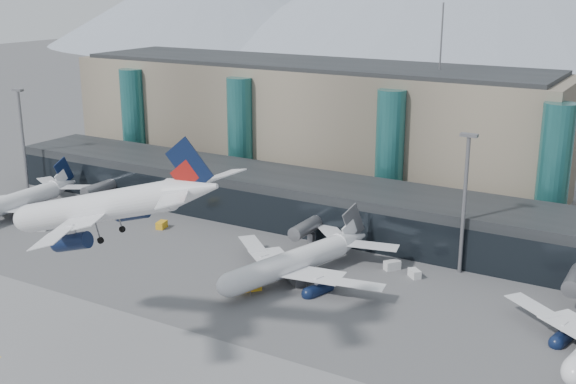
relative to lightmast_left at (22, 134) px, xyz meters
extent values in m
plane|color=#515154|center=(80.00, -45.00, -14.42)|extent=(900.00, 900.00, 0.00)
cube|color=black|center=(80.00, 13.00, -9.42)|extent=(170.00, 18.00, 10.00)
cube|color=black|center=(80.00, 4.10, -10.42)|extent=(170.00, 0.40, 8.00)
cylinder|color=slate|center=(25.00, 2.00, -10.22)|extent=(2.80, 14.00, 2.80)
cube|color=slate|center=(25.00, 2.00, -13.22)|extent=(1.20, 1.20, 2.40)
cylinder|color=slate|center=(80.00, 2.00, -10.22)|extent=(2.80, 14.00, 2.80)
cube|color=slate|center=(80.00, 2.00, -13.22)|extent=(1.20, 1.20, 2.40)
cube|color=slate|center=(130.00, 2.00, -13.22)|extent=(1.20, 1.20, 2.40)
cube|color=gray|center=(55.00, 45.00, 0.58)|extent=(130.00, 30.00, 30.00)
cube|color=black|center=(55.00, 45.00, 16.08)|extent=(123.50, 28.00, 1.00)
cylinder|color=#246666|center=(10.00, 29.00, -0.42)|extent=(6.40, 6.40, 28.00)
cylinder|color=#246666|center=(45.00, 29.00, -0.42)|extent=(6.40, 6.40, 28.00)
cylinder|color=#246666|center=(85.00, 29.00, -0.42)|extent=(6.40, 6.40, 28.00)
cylinder|color=#246666|center=(120.00, 29.00, -0.42)|extent=(6.40, 6.40, 28.00)
cylinder|color=slate|center=(90.00, 45.00, 23.58)|extent=(0.40, 0.40, 16.00)
cylinder|color=slate|center=(0.00, 0.00, -1.92)|extent=(0.70, 0.70, 25.00)
cube|color=slate|center=(0.00, 0.00, 10.88)|extent=(3.00, 1.20, 0.60)
cylinder|color=slate|center=(110.00, 3.00, -1.92)|extent=(0.70, 0.70, 25.00)
cube|color=slate|center=(110.00, 3.00, 10.88)|extent=(3.00, 1.20, 0.60)
cylinder|color=white|center=(76.11, -49.00, 8.29)|extent=(25.03, 7.25, 4.09)
ellipsoid|color=white|center=(63.86, -50.59, 8.29)|extent=(6.21, 4.80, 4.09)
cone|color=white|center=(91.87, -46.95, 8.50)|extent=(7.53, 4.97, 4.09)
cube|color=white|center=(79.00, -57.52, 7.62)|extent=(14.53, 18.12, 0.20)
cylinder|color=#0C1736|center=(77.33, -55.60, 5.53)|extent=(5.19, 2.87, 2.25)
cube|color=white|center=(92.50, -51.85, 8.70)|extent=(8.20, 9.53, 0.16)
cube|color=white|center=(76.73, -40.02, 7.62)|extent=(11.05, 18.64, 0.20)
cylinder|color=#0C1736|center=(75.60, -42.30, 5.53)|extent=(5.19, 2.87, 2.25)
cube|color=white|center=(91.23, -42.05, 8.70)|extent=(6.53, 9.83, 0.16)
cube|color=#0C1736|center=(92.22, -46.90, 11.77)|extent=(6.10, 1.03, 7.21)
cube|color=maroon|center=(91.17, -47.04, 10.55)|extent=(4.09, 0.81, 3.94)
cylinder|color=slate|center=(67.54, -50.11, 5.63)|extent=(0.17, 0.17, 3.28)
cylinder|color=black|center=(67.54, -50.11, 4.20)|extent=(0.75, 0.35, 0.73)
cylinder|color=black|center=(77.48, -51.30, 4.20)|extent=(0.97, 0.48, 0.93)
cylinder|color=black|center=(76.85, -46.43, 4.20)|extent=(0.97, 0.48, 0.93)
cylinder|color=white|center=(14.15, -14.31, -9.86)|extent=(4.89, 24.83, 4.10)
cone|color=white|center=(13.64, 1.57, -9.65)|extent=(4.32, 7.19, 4.10)
cube|color=white|center=(22.91, -12.26, -10.53)|extent=(18.46, 13.33, 0.20)
cylinder|color=#0C1736|center=(20.84, -13.74, -12.62)|extent=(2.41, 5.01, 2.25)
cube|color=white|center=(18.58, 1.73, -9.45)|extent=(9.72, 7.63, 0.16)
cylinder|color=#0C1736|center=(7.43, -14.17, -12.62)|extent=(2.41, 5.01, 2.25)
cube|color=white|center=(8.70, 1.42, -9.45)|extent=(9.80, 7.22, 0.16)
cube|color=#0C1736|center=(13.63, 1.93, -6.37)|extent=(0.44, 6.12, 7.21)
cube|color=white|center=(13.66, 0.87, -7.60)|extent=(0.42, 4.10, 3.94)
cylinder|color=black|center=(16.57, -13.17, -13.95)|extent=(0.39, 0.95, 0.93)
cylinder|color=black|center=(11.66, -13.33, -13.95)|extent=(0.39, 0.95, 0.93)
cylinder|color=white|center=(86.07, -14.00, -9.70)|extent=(11.12, 25.73, 4.23)
ellipsoid|color=white|center=(82.55, -26.28, -9.70)|extent=(5.71, 6.87, 4.23)
cone|color=white|center=(90.61, 1.79, -9.49)|extent=(6.09, 8.19, 4.23)
cube|color=white|center=(95.35, -14.76, -10.40)|extent=(19.00, 8.98, 0.21)
cylinder|color=#0C1736|center=(92.84, -15.56, -12.56)|extent=(3.65, 5.56, 2.33)
cube|color=white|center=(95.52, 0.38, -9.28)|extent=(10.04, 5.54, 0.17)
cube|color=white|center=(77.81, -9.73, -10.40)|extent=(17.85, 16.66, 0.21)
cylinder|color=#0C1736|center=(79.51, -11.74, -12.56)|extent=(3.65, 5.56, 2.33)
cube|color=white|center=(85.70, 3.20, -9.28)|extent=(9.36, 9.22, 0.17)
cube|color=slate|center=(90.71, 2.14, -6.10)|extent=(1.99, 6.15, 7.45)
cube|color=white|center=(90.41, 1.09, -7.37)|extent=(1.45, 4.15, 4.08)
cylinder|color=slate|center=(83.61, -22.60, -12.45)|extent=(0.17, 0.17, 3.39)
cylinder|color=black|center=(83.61, -22.60, -13.94)|extent=(0.47, 0.80, 0.75)
cylinder|color=black|center=(88.82, -13.65, -13.94)|extent=(0.63, 1.03, 0.97)
cylinder|color=black|center=(83.93, -12.25, -13.94)|extent=(0.63, 1.03, 0.97)
cube|color=white|center=(129.67, -10.42, -10.42)|extent=(18.29, 15.76, 0.21)
cylinder|color=#0C1736|center=(131.52, -12.28, -12.57)|extent=(3.28, 5.45, 2.32)
cube|color=silver|center=(26.41, -19.64, -13.63)|extent=(3.23, 2.87, 1.59)
cube|color=gold|center=(47.77, -5.44, -13.66)|extent=(2.18, 2.93, 1.52)
cube|color=#4A4A4F|center=(87.09, -16.26, -13.34)|extent=(4.32, 4.03, 2.16)
cube|color=silver|center=(98.97, -1.95, -13.59)|extent=(2.98, 3.26, 1.66)
cube|color=#4A4A4F|center=(8.68, -7.76, -13.53)|extent=(2.57, 3.56, 1.79)
cube|color=silver|center=(103.82, -3.36, -13.68)|extent=(2.87, 2.78, 1.47)
cube|color=gold|center=(81.36, -22.75, -13.30)|extent=(4.28, 4.46, 2.24)
camera|label=1|loc=(144.39, -117.20, 36.36)|focal=45.00mm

